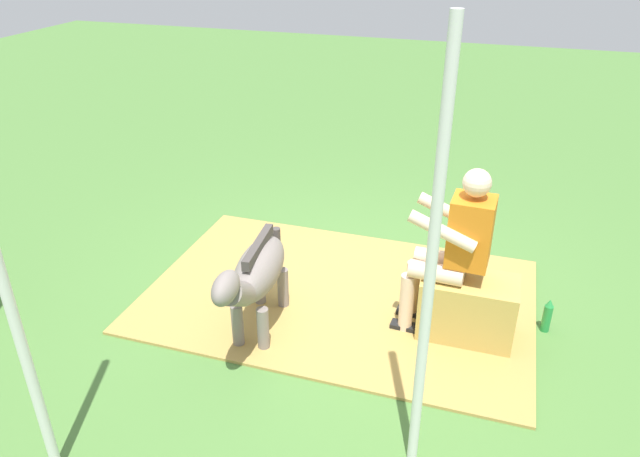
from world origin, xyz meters
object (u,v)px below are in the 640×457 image
hay_bale (467,308)px  pony_standing (256,274)px  tent_pole_right (4,286)px  person_seated (452,245)px  soda_bottle (547,316)px  tent_pole_left (430,278)px

hay_bale → pony_standing: bearing=16.3°
tent_pole_right → pony_standing: bearing=-111.7°
hay_bale → tent_pole_right: (2.17, 2.03, 1.04)m
person_seated → pony_standing: (1.38, 0.46, -0.24)m
hay_bale → soda_bottle: (-0.60, -0.26, -0.11)m
person_seated → tent_pole_left: bearing=89.5°
person_seated → tent_pole_right: size_ratio=0.54×
hay_bale → tent_pole_right: bearing=43.1°
pony_standing → soda_bottle: bearing=-161.7°
hay_bale → soda_bottle: size_ratio=2.43×
person_seated → pony_standing: person_seated is taller
tent_pole_left → tent_pole_right: same height
pony_standing → tent_pole_left: (-1.37, 0.86, 0.76)m
pony_standing → tent_pole_right: bearing=68.3°
pony_standing → tent_pole_left: 1.78m
hay_bale → tent_pole_left: 1.68m
hay_bale → tent_pole_left: tent_pole_left is taller
tent_pole_right → soda_bottle: bearing=-140.5°
person_seated → soda_bottle: bearing=-161.8°
hay_bale → pony_standing: 1.63m
hay_bale → tent_pole_right: tent_pole_right is taller
pony_standing → tent_pole_right: 1.86m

